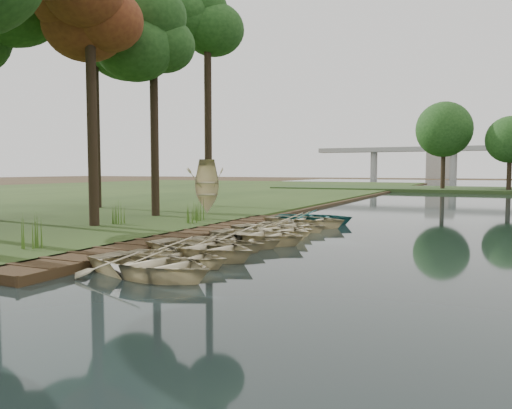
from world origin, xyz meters
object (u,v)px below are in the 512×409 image
at_px(rowboat_2, 201,245).
at_px(stored_rowboat, 206,207).
at_px(rowboat_0, 151,261).
at_px(boardwalk, 187,237).
at_px(rowboat_1, 175,255).

xyz_separation_m(rowboat_2, stored_rowboat, (-6.39, 10.98, 0.16)).
relative_size(rowboat_0, rowboat_2, 0.98).
xyz_separation_m(rowboat_0, rowboat_2, (-0.23, 2.73, 0.01)).
bearing_deg(boardwalk, rowboat_0, -64.74).
bearing_deg(stored_rowboat, rowboat_1, -108.63).
bearing_deg(stored_rowboat, rowboat_2, -105.80).
height_order(boardwalk, rowboat_1, rowboat_1).
bearing_deg(rowboat_0, boardwalk, 35.33).
bearing_deg(rowboat_1, rowboat_0, -173.44).
height_order(rowboat_0, stored_rowboat, stored_rowboat).
height_order(boardwalk, rowboat_2, rowboat_2).
relative_size(boardwalk, rowboat_0, 4.30).
bearing_deg(stored_rowboat, rowboat_0, -110.23).
distance_m(boardwalk, stored_rowboat, 8.85).
xyz_separation_m(boardwalk, rowboat_1, (2.51, -4.43, 0.22)).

